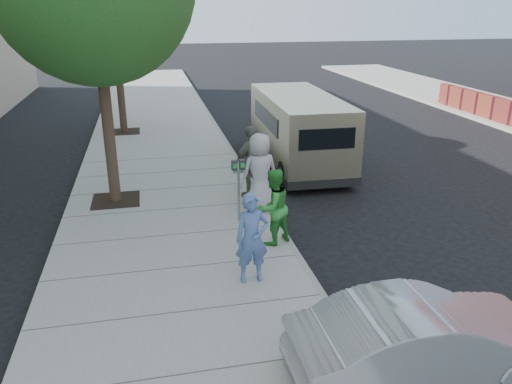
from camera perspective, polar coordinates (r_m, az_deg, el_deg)
ground at (r=11.30m, az=-4.44°, el=-5.10°), size 120.00×120.00×0.00m
sidewalk at (r=11.19m, az=-9.55°, el=-5.18°), size 5.00×60.00×0.15m
curb_face at (r=11.52m, az=2.67°, el=-4.12°), size 0.12×60.00×0.16m
tree_far at (r=20.12m, az=-15.96°, el=19.87°), size 3.92×3.80×6.49m
parking_meter at (r=11.34m, az=-2.02°, el=1.70°), size 0.31×0.12×1.47m
van at (r=16.04m, az=4.80°, el=7.23°), size 2.21×6.16×2.26m
sedan at (r=7.43m, az=18.67°, el=-15.79°), size 3.74×1.35×1.23m
person_officer at (r=8.92m, az=-0.46°, el=-5.32°), size 0.62×0.42×1.68m
person_green_shirt at (r=10.34m, az=1.97°, el=-1.71°), size 0.99×0.92×1.63m
person_gray_shirt at (r=11.98m, az=0.44°, el=2.22°), size 1.06×0.82×1.92m
person_striped_polo at (r=12.84m, az=-0.47°, el=3.44°), size 1.20×0.91×1.90m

